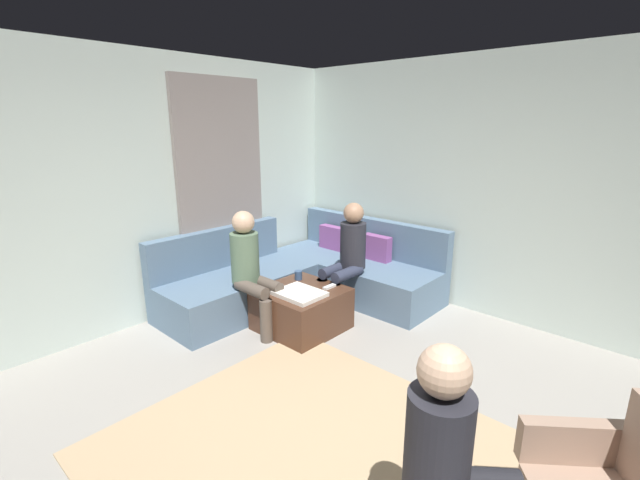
{
  "coord_description": "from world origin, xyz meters",
  "views": [
    {
      "loc": [
        1.26,
        -1.52,
        2.03
      ],
      "look_at": [
        -1.63,
        1.63,
        0.85
      ],
      "focal_mm": 24.16,
      "sensor_mm": 36.0,
      "label": 1
    }
  ],
  "objects_px": {
    "coffee_mug": "(298,275)",
    "person_on_armchair": "(459,461)",
    "person_on_couch_side": "(251,267)",
    "ottoman": "(301,309)",
    "person_on_couch_back": "(347,254)",
    "sectional_couch": "(306,276)",
    "game_remote": "(329,287)"
  },
  "relations": [
    {
      "from": "coffee_mug",
      "to": "person_on_armchair",
      "type": "height_order",
      "value": "person_on_armchair"
    },
    {
      "from": "person_on_couch_back",
      "to": "person_on_couch_side",
      "type": "relative_size",
      "value": 1.0
    },
    {
      "from": "coffee_mug",
      "to": "person_on_armchair",
      "type": "xyz_separation_m",
      "value": [
        2.47,
        -1.49,
        0.17
      ]
    },
    {
      "from": "coffee_mug",
      "to": "game_remote",
      "type": "distance_m",
      "value": 0.4
    },
    {
      "from": "ottoman",
      "to": "person_on_couch_back",
      "type": "bearing_deg",
      "value": 84.44
    },
    {
      "from": "ottoman",
      "to": "sectional_couch",
      "type": "bearing_deg",
      "value": 130.84
    },
    {
      "from": "sectional_couch",
      "to": "person_on_couch_side",
      "type": "bearing_deg",
      "value": -80.8
    },
    {
      "from": "ottoman",
      "to": "person_on_couch_back",
      "type": "xyz_separation_m",
      "value": [
        0.06,
        0.64,
        0.45
      ]
    },
    {
      "from": "ottoman",
      "to": "person_on_armchair",
      "type": "relative_size",
      "value": 0.64
    },
    {
      "from": "sectional_couch",
      "to": "person_on_couch_side",
      "type": "height_order",
      "value": "person_on_couch_side"
    },
    {
      "from": "person_on_couch_side",
      "to": "person_on_armchair",
      "type": "xyz_separation_m",
      "value": [
        2.61,
        -0.98,
        -0.01
      ]
    },
    {
      "from": "coffee_mug",
      "to": "game_remote",
      "type": "bearing_deg",
      "value": 5.71
    },
    {
      "from": "sectional_couch",
      "to": "ottoman",
      "type": "height_order",
      "value": "sectional_couch"
    },
    {
      "from": "sectional_couch",
      "to": "person_on_armchair",
      "type": "height_order",
      "value": "person_on_armchair"
    },
    {
      "from": "sectional_couch",
      "to": "person_on_couch_back",
      "type": "distance_m",
      "value": 0.69
    },
    {
      "from": "game_remote",
      "to": "ottoman",
      "type": "bearing_deg",
      "value": -129.29
    },
    {
      "from": "person_on_armchair",
      "to": "coffee_mug",
      "type": "bearing_deg",
      "value": -159.42
    },
    {
      "from": "ottoman",
      "to": "person_on_couch_side",
      "type": "height_order",
      "value": "person_on_couch_side"
    },
    {
      "from": "coffee_mug",
      "to": "person_on_couch_back",
      "type": "distance_m",
      "value": 0.57
    },
    {
      "from": "sectional_couch",
      "to": "coffee_mug",
      "type": "relative_size",
      "value": 26.84
    },
    {
      "from": "ottoman",
      "to": "coffee_mug",
      "type": "relative_size",
      "value": 8.0
    },
    {
      "from": "sectional_couch",
      "to": "person_on_couch_side",
      "type": "relative_size",
      "value": 2.12
    },
    {
      "from": "game_remote",
      "to": "person_on_couch_side",
      "type": "distance_m",
      "value": 0.8
    },
    {
      "from": "game_remote",
      "to": "person_on_couch_back",
      "type": "bearing_deg",
      "value": 105.55
    },
    {
      "from": "person_on_couch_side",
      "to": "person_on_armchair",
      "type": "height_order",
      "value": "person_on_couch_side"
    },
    {
      "from": "ottoman",
      "to": "person_on_couch_back",
      "type": "height_order",
      "value": "person_on_couch_back"
    },
    {
      "from": "person_on_couch_back",
      "to": "game_remote",
      "type": "bearing_deg",
      "value": 105.55
    },
    {
      "from": "ottoman",
      "to": "game_remote",
      "type": "relative_size",
      "value": 5.07
    },
    {
      "from": "person_on_couch_back",
      "to": "person_on_armchair",
      "type": "height_order",
      "value": "person_on_couch_back"
    },
    {
      "from": "game_remote",
      "to": "person_on_armchair",
      "type": "bearing_deg",
      "value": -36.4
    },
    {
      "from": "person_on_couch_side",
      "to": "person_on_armchair",
      "type": "bearing_deg",
      "value": 69.38
    },
    {
      "from": "ottoman",
      "to": "game_remote",
      "type": "distance_m",
      "value": 0.36
    }
  ]
}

